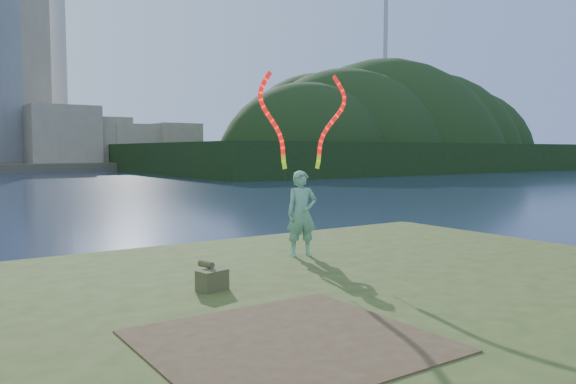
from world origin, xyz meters
TOP-DOWN VIEW (x-y plane):
  - ground at (0.00, 0.00)m, footprint 320.00×320.00m
  - grassy_knoll at (0.00, -2.30)m, footprint 20.00×18.00m
  - dirt_patch at (-2.20, -3.20)m, footprint 3.20×3.00m
  - wooded_hill at (59.57, 59.96)m, footprint 78.00×50.00m
  - woman_with_ribbons at (1.06, 1.10)m, footprint 2.03×0.75m
  - canvas_bag at (-1.84, -0.49)m, footprint 0.52×0.58m

SIDE VIEW (x-z plane):
  - ground at x=0.00m, z-range 0.00..0.00m
  - wooded_hill at x=59.57m, z-range -31.34..31.66m
  - grassy_knoll at x=0.00m, z-range -0.06..0.74m
  - dirt_patch at x=-2.20m, z-range 0.80..0.82m
  - canvas_bag at x=-1.84m, z-range 0.76..1.20m
  - woman_with_ribbons at x=1.06m, z-range 0.11..4.28m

